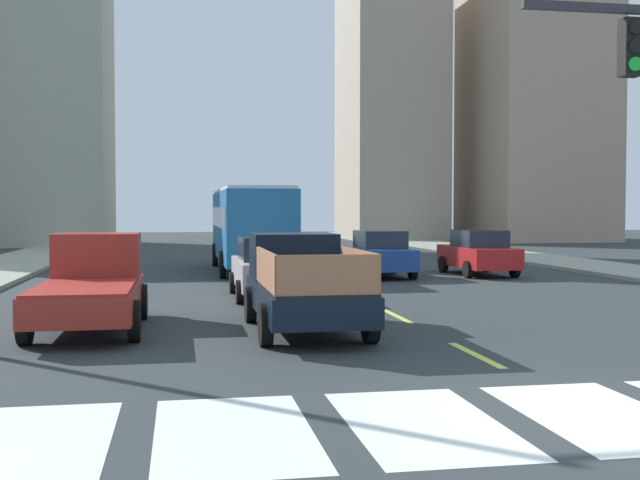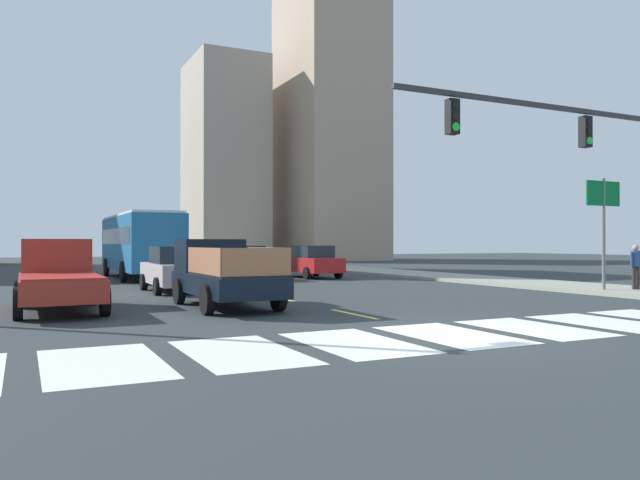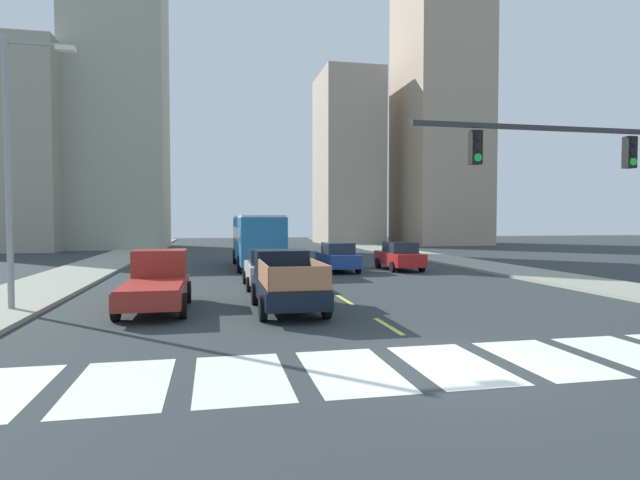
{
  "view_description": "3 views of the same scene",
  "coord_description": "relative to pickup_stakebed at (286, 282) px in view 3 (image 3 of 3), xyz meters",
  "views": [
    {
      "loc": [
        -4.98,
        -8.72,
        2.49
      ],
      "look_at": [
        -2.31,
        6.26,
        1.9
      ],
      "focal_mm": 44.15,
      "sensor_mm": 36.0,
      "label": 1
    },
    {
      "loc": [
        -7.71,
        -9.83,
        1.83
      ],
      "look_at": [
        1.77,
        9.6,
        1.95
      ],
      "focal_mm": 34.31,
      "sensor_mm": 36.0,
      "label": 2
    },
    {
      "loc": [
        -4.91,
        -9.94,
        3.04
      ],
      "look_at": [
        0.56,
        16.33,
        2.01
      ],
      "focal_mm": 28.86,
      "sensor_mm": 36.0,
      "label": 3
    }
  ],
  "objects": [
    {
      "name": "crosswalk_stripe_5",
      "position": [
        4.68,
        -7.45,
        -0.93
      ],
      "size": [
        1.76,
        3.22,
        0.01
      ],
      "primitive_type": "cube",
      "color": "white",
      "rests_on": "ground"
    },
    {
      "name": "lane_dash_4",
      "position": [
        2.48,
        16.55,
        -0.93
      ],
      "size": [
        0.16,
        2.4,
        0.01
      ],
      "primitive_type": "cube",
      "color": "#D2D64D",
      "rests_on": "ground"
    },
    {
      "name": "block_mid_right",
      "position": [
        15.02,
        48.49,
        10.14
      ],
      "size": [
        7.5,
        10.13,
        22.15
      ],
      "primitive_type": "cube",
      "color": "tan",
      "rests_on": "ground"
    },
    {
      "name": "sedan_near_left",
      "position": [
        -0.05,
        5.86,
        -0.08
      ],
      "size": [
        2.02,
        4.4,
        1.72
      ],
      "rotation": [
        0.0,
        0.0,
        -0.03
      ],
      "color": "silver",
      "rests_on": "ground"
    },
    {
      "name": "sedan_far",
      "position": [
        8.7,
        12.24,
        -0.08
      ],
      "size": [
        2.02,
        4.4,
        1.72
      ],
      "rotation": [
        0.0,
        0.0,
        -0.04
      ],
      "color": "red",
      "rests_on": "ground"
    },
    {
      "name": "lane_dash_2",
      "position": [
        2.48,
        6.55,
        -0.93
      ],
      "size": [
        0.16,
        2.4,
        0.01
      ],
      "primitive_type": "cube",
      "color": "#D2D64D",
      "rests_on": "ground"
    },
    {
      "name": "city_bus",
      "position": [
        0.27,
        15.43,
        1.02
      ],
      "size": [
        2.72,
        10.8,
        3.32
      ],
      "rotation": [
        0.0,
        0.0,
        0.01
      ],
      "color": "#1F6094",
      "rests_on": "ground"
    },
    {
      "name": "crosswalk_stripe_2",
      "position": [
        -1.93,
        -7.45,
        -0.93
      ],
      "size": [
        1.76,
        3.22,
        0.01
      ],
      "primitive_type": "cube",
      "color": "white",
      "rests_on": "ground"
    },
    {
      "name": "lane_dash_7",
      "position": [
        2.48,
        31.55,
        -0.93
      ],
      "size": [
        0.16,
        2.4,
        0.01
      ],
      "primitive_type": "cube",
      "color": "#D2D64D",
      "rests_on": "ground"
    },
    {
      "name": "tower_tall_centre",
      "position": [
        26.02,
        44.23,
        18.58
      ],
      "size": [
        9.47,
        11.68,
        39.04
      ],
      "primitive_type": "cube",
      "color": "tan",
      "rests_on": "ground"
    },
    {
      "name": "crosswalk_stripe_4",
      "position": [
        2.48,
        -7.45,
        -0.93
      ],
      "size": [
        1.76,
        3.22,
        0.01
      ],
      "primitive_type": "cube",
      "color": "white",
      "rests_on": "ground"
    },
    {
      "name": "lane_dash_5",
      "position": [
        2.48,
        21.55,
        -0.93
      ],
      "size": [
        0.16,
        2.4,
        0.01
      ],
      "primitive_type": "cube",
      "color": "#D2D64D",
      "rests_on": "ground"
    },
    {
      "name": "sidewalk_right",
      "position": [
        14.83,
        10.55,
        -0.86
      ],
      "size": [
        3.86,
        110.0,
        0.15
      ],
      "primitive_type": "cube",
      "color": "gray",
      "rests_on": "ground"
    },
    {
      "name": "block_mid_left",
      "position": [
        -22.32,
        37.75,
        9.2
      ],
      "size": [
        10.87,
        7.1,
        20.28
      ],
      "primitive_type": "cube",
      "color": "#A19885",
      "rests_on": "ground"
    },
    {
      "name": "lane_dash_3",
      "position": [
        2.48,
        11.55,
        -0.93
      ],
      "size": [
        0.16,
        2.4,
        0.01
      ],
      "primitive_type": "cube",
      "color": "#D2D64D",
      "rests_on": "ground"
    },
    {
      "name": "sedan_mid",
      "position": [
        4.78,
        12.14,
        -0.08
      ],
      "size": [
        2.02,
        4.4,
        1.72
      ],
      "rotation": [
        0.0,
        0.0,
        -0.04
      ],
      "color": "navy",
      "rests_on": "ground"
    },
    {
      "name": "crosswalk_stripe_3",
      "position": [
        0.28,
        -7.45,
        -0.93
      ],
      "size": [
        1.76,
        3.22,
        0.01
      ],
      "primitive_type": "cube",
      "color": "white",
      "rests_on": "ground"
    },
    {
      "name": "block_low_left",
      "position": [
        -12.38,
        42.21,
        13.87
      ],
      "size": [
        9.89,
        10.01,
        29.61
      ],
      "primitive_type": "cube",
      "color": "#A3A38E",
      "rests_on": "ground"
    },
    {
      "name": "pickup_dark",
      "position": [
        -4.34,
        0.97,
        -0.02
      ],
      "size": [
        2.18,
        5.2,
        1.96
      ],
      "rotation": [
        0.0,
        0.0,
        -0.06
      ],
      "color": "maroon",
      "rests_on": "ground"
    },
    {
      "name": "pickup_stakebed",
      "position": [
        0.0,
        0.0,
        0.0
      ],
      "size": [
        2.18,
        5.2,
        1.96
      ],
      "rotation": [
        0.0,
        0.0,
        0.02
      ],
      "color": "black",
      "rests_on": "ground"
    },
    {
      "name": "ground_plane",
      "position": [
        2.48,
        -7.45,
        -0.94
      ],
      "size": [
        160.0,
        160.0,
        0.0
      ],
      "primitive_type": "plane",
      "color": "#2D3435"
    },
    {
      "name": "lane_dash_1",
      "position": [
        2.48,
        1.55,
        -0.93
      ],
      "size": [
        0.16,
        2.4,
        0.01
      ],
      "primitive_type": "cube",
      "color": "#D2D64D",
      "rests_on": "ground"
    },
    {
      "name": "lane_dash_0",
      "position": [
        2.48,
        -3.45,
        -0.93
      ],
      "size": [
        0.16,
        2.4,
        0.01
      ],
      "primitive_type": "cube",
      "color": "#D2D64D",
      "rests_on": "ground"
    },
    {
      "name": "sidewalk_left",
      "position": [
        -9.86,
        10.55,
        -0.86
      ],
      "size": [
        3.86,
        110.0,
        0.15
      ],
      "primitive_type": "cube",
      "color": "gray",
      "rests_on": "ground"
    },
    {
      "name": "crosswalk_stripe_1",
      "position": [
        -4.13,
        -7.45,
        -0.93
      ],
      "size": [
        1.76,
        3.22,
        0.01
      ],
      "primitive_type": "cube",
      "color": "white",
      "rests_on": "ground"
    },
    {
      "name": "lane_dash_6",
      "position": [
        2.48,
        26.55,
        -0.93
      ],
      "size": [
        0.16,
        2.4,
        0.01
      ],
      "primitive_type": "cube",
      "color": "#D2D64D",
      "rests_on": "ground"
    },
    {
      "name": "streetlight_left",
      "position": [
        -8.78,
        1.1,
        4.03
      ],
      "size": [
        2.2,
        0.28,
        9.0
      ],
      "color": "gray",
      "rests_on": "ground"
    },
    {
      "name": "crosswalk_stripe_6",
      "position": [
        6.89,
        -7.45,
        -0.93
      ],
      "size": [
        1.76,
        3.22,
        0.01
      ],
      "primitive_type": "cube",
      "color": "white",
      "rests_on": "ground"
    }
  ]
}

